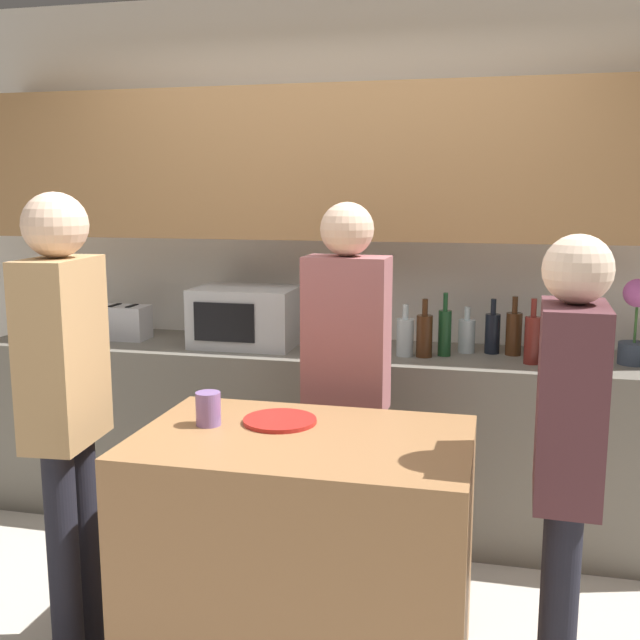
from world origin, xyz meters
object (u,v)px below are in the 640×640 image
(bottle_5, at_px, (514,333))
(person_right, at_px, (65,390))
(toaster, at_px, (124,322))
(cup_0, at_px, (208,409))
(plate_on_island, at_px, (280,421))
(bottle_3, at_px, (467,335))
(bottle_6, at_px, (532,339))
(bottle_1, at_px, (424,335))
(bottle_0, at_px, (405,336))
(bottle_2, at_px, (445,332))
(potted_plant, at_px, (636,322))
(bottle_4, at_px, (492,333))
(bottle_7, at_px, (556,340))
(person_center, at_px, (346,366))
(person_left, at_px, (568,447))
(microwave, at_px, (246,316))

(bottle_5, relative_size, person_right, 0.17)
(toaster, distance_m, bottle_5, 2.03)
(cup_0, bearing_deg, plate_on_island, 19.25)
(bottle_3, distance_m, bottle_6, 0.35)
(bottle_1, bearing_deg, cup_0, -118.35)
(bottle_3, xyz_separation_m, bottle_6, (0.30, -0.18, 0.03))
(bottle_0, bearing_deg, plate_on_island, -105.67)
(bottle_6, bearing_deg, bottle_2, 168.95)
(potted_plant, xyz_separation_m, bottle_4, (-0.64, 0.09, -0.09))
(bottle_2, relative_size, bottle_4, 1.14)
(bottle_7, height_order, person_right, person_right)
(bottle_0, relative_size, person_center, 0.15)
(plate_on_island, xyz_separation_m, person_center, (0.14, 0.51, 0.09))
(bottle_2, bearing_deg, bottle_4, 26.09)
(potted_plant, distance_m, bottle_6, 0.47)
(potted_plant, bearing_deg, toaster, 180.00)
(bottle_0, distance_m, bottle_2, 0.19)
(potted_plant, bearing_deg, plate_on_island, -139.26)
(cup_0, xyz_separation_m, person_left, (1.19, -0.07, -0.02))
(person_center, bearing_deg, bottle_2, -117.19)
(plate_on_island, bearing_deg, microwave, 114.08)
(bottle_3, relative_size, person_center, 0.14)
(potted_plant, bearing_deg, person_right, -147.04)
(bottle_3, xyz_separation_m, person_right, (-1.32, -1.43, 0.02))
(toaster, bearing_deg, bottle_1, -2.49)
(bottle_3, xyz_separation_m, person_left, (0.36, -1.40, -0.07))
(bottle_1, height_order, plate_on_island, bottle_1)
(bottle_4, height_order, person_left, person_left)
(potted_plant, xyz_separation_m, person_center, (-1.22, -0.66, -0.12))
(potted_plant, bearing_deg, bottle_5, 172.57)
(bottle_1, height_order, person_center, person_center)
(microwave, bearing_deg, bottle_4, 4.15)
(bottle_7, bearing_deg, person_center, -145.68)
(bottle_0, distance_m, bottle_5, 0.53)
(microwave, distance_m, plate_on_island, 1.28)
(potted_plant, xyz_separation_m, cup_0, (-1.59, -1.25, -0.16))
(bottle_4, xyz_separation_m, person_center, (-0.58, -0.74, -0.03))
(microwave, distance_m, potted_plant, 1.87)
(bottle_6, xyz_separation_m, bottle_7, (0.11, 0.04, -0.01))
(bottle_0, distance_m, bottle_6, 0.59)
(bottle_1, distance_m, bottle_2, 0.10)
(potted_plant, relative_size, person_left, 0.25)
(toaster, relative_size, bottle_3, 1.15)
(bottle_3, height_order, cup_0, bottle_3)
(bottle_1, distance_m, bottle_3, 0.25)
(person_center, bearing_deg, bottle_0, -104.13)
(bottle_3, height_order, person_center, person_center)
(bottle_5, distance_m, plate_on_island, 1.48)
(microwave, height_order, plate_on_island, microwave)
(toaster, distance_m, person_right, 1.43)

